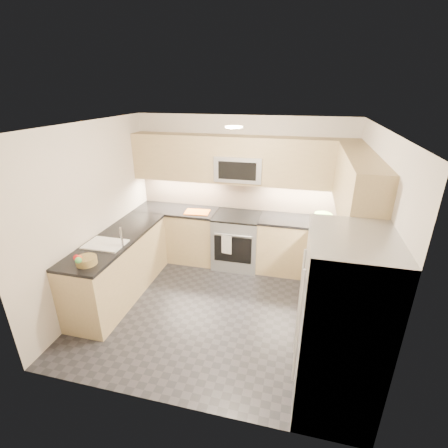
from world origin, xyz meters
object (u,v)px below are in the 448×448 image
microwave (240,168)px  utensil_bowl (323,218)px  refrigerator (340,327)px  fruit_basket (86,261)px  cutting_board (197,212)px  gas_range (237,241)px

microwave → utensil_bowl: size_ratio=2.81×
refrigerator → fruit_basket: (-2.87, 0.39, 0.08)m
utensil_bowl → cutting_board: utensil_bowl is taller
utensil_bowl → microwave: bearing=173.3°
refrigerator → utensil_bowl: refrigerator is taller
gas_range → cutting_board: size_ratio=2.23×
gas_range → refrigerator: (1.45, -2.43, 0.45)m
refrigerator → cutting_board: size_ratio=4.40×
gas_range → utensil_bowl: bearing=-1.5°
microwave → utensil_bowl: (1.36, -0.16, -0.68)m
gas_range → cutting_board: cutting_board is taller
fruit_basket → gas_range: bearing=55.0°
microwave → cutting_board: (-0.68, -0.18, -0.75)m
gas_range → microwave: bearing=90.0°
gas_range → microwave: 1.25m
gas_range → fruit_basket: (-1.42, -2.03, 0.53)m
cutting_board → fruit_basket: 2.11m
microwave → fruit_basket: (-1.42, -2.16, -0.72)m
cutting_board → gas_range: bearing=4.9°
microwave → refrigerator: size_ratio=0.42×
refrigerator → fruit_basket: bearing=172.3°
fruit_basket → utensil_bowl: bearing=35.6°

